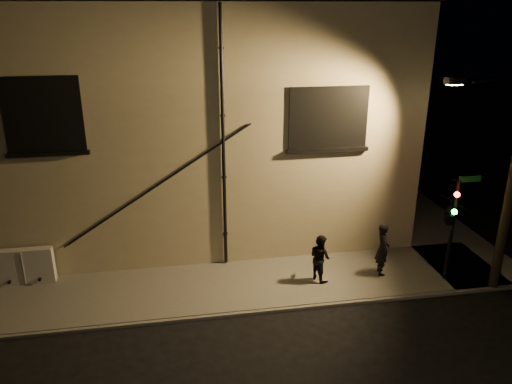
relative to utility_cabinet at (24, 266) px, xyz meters
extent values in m
plane|color=black|center=(8.17, -2.70, -0.71)|extent=(90.00, 90.00, 0.00)
cube|color=#56544E|center=(5.17, -1.20, -0.65)|extent=(20.00, 3.00, 0.12)
cube|color=#56544E|center=(14.67, 5.30, -0.65)|extent=(3.00, 16.00, 0.12)
cube|color=tan|center=(5.17, 6.30, 3.54)|extent=(16.00, 12.00, 8.50)
cube|color=black|center=(1.17, 0.28, 4.69)|extent=(2.20, 0.10, 2.20)
cube|color=#A5B28C|center=(1.17, 0.29, 4.69)|extent=(1.98, 0.05, 1.98)
cube|color=black|center=(9.77, 0.28, 4.29)|extent=(2.60, 0.10, 2.00)
cube|color=black|center=(9.77, 0.29, 4.29)|extent=(2.38, 0.05, 1.78)
cylinder|color=black|center=(6.37, 0.22, 3.60)|extent=(0.11, 0.11, 8.30)
cylinder|color=black|center=(4.17, 0.25, 2.29)|extent=(5.96, 0.04, 3.75)
cylinder|color=black|center=(4.29, 0.25, 2.35)|extent=(5.96, 0.04, 3.75)
cube|color=#B2B0A9|center=(0.00, 0.00, 0.00)|extent=(1.78, 0.30, 1.17)
imported|color=black|center=(11.29, -1.33, 0.29)|extent=(0.51, 0.70, 1.76)
imported|color=black|center=(9.20, -1.35, 0.18)|extent=(0.84, 0.92, 1.53)
cylinder|color=black|center=(13.19, -2.02, 1.07)|extent=(0.12, 0.12, 3.32)
imported|color=black|center=(12.97, -2.14, 1.78)|extent=(0.64, 2.03, 0.80)
sphere|color=#FF140C|center=(12.99, -2.32, 2.43)|extent=(0.17, 0.17, 0.17)
sphere|color=#14FF3F|center=(12.99, -2.32, 1.88)|extent=(0.17, 0.17, 0.17)
cube|color=#0C4C1E|center=(13.54, -2.02, 2.78)|extent=(0.70, 0.03, 0.18)
cylinder|color=black|center=(14.49, -2.65, 2.75)|extent=(0.29, 0.29, 6.92)
cylinder|color=black|center=(13.69, -2.10, 5.73)|extent=(1.76, 0.96, 0.10)
cube|color=black|center=(12.89, -1.55, 5.64)|extent=(0.55, 0.28, 0.18)
cube|color=#FFC672|center=(12.89, -1.55, 5.54)|extent=(0.42, 0.20, 0.04)
camera|label=1|loc=(4.80, -14.84, 7.65)|focal=35.00mm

